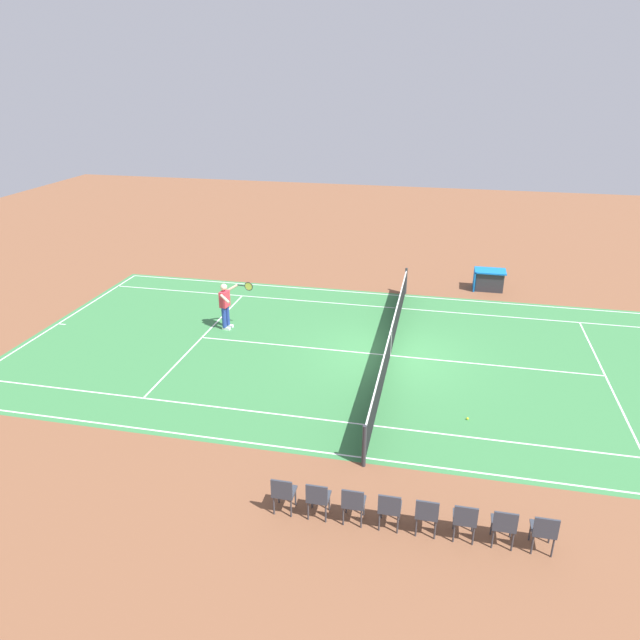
% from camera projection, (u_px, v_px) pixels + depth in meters
% --- Properties ---
extents(ground_plane, '(60.00, 60.00, 0.00)m').
position_uv_depth(ground_plane, '(390.00, 355.00, 18.65)').
color(ground_plane, brown).
extents(court_slab, '(24.20, 11.40, 0.00)m').
position_uv_depth(court_slab, '(390.00, 355.00, 18.65)').
color(court_slab, '#387A42').
rests_on(court_slab, ground_plane).
extents(court_line_markings, '(23.85, 11.05, 0.01)m').
position_uv_depth(court_line_markings, '(390.00, 355.00, 18.65)').
color(court_line_markings, white).
rests_on(court_line_markings, ground_plane).
extents(tennis_net, '(0.10, 11.70, 1.08)m').
position_uv_depth(tennis_net, '(391.00, 342.00, 18.45)').
color(tennis_net, '#2D2D33').
rests_on(tennis_net, ground_plane).
extents(tennis_player_near, '(1.12, 0.77, 1.70)m').
position_uv_depth(tennis_player_near, '(226.00, 304.00, 20.27)').
color(tennis_player_near, navy).
rests_on(tennis_player_near, ground_plane).
extents(tennis_ball, '(0.07, 0.07, 0.07)m').
position_uv_depth(tennis_ball, '(468.00, 419.00, 15.20)').
color(tennis_ball, '#CCE01E').
rests_on(tennis_ball, ground_plane).
extents(spectator_chair_0, '(0.44, 0.44, 0.88)m').
position_uv_depth(spectator_chair_0, '(544.00, 530.00, 10.83)').
color(spectator_chair_0, '#38383D').
rests_on(spectator_chair_0, ground_plane).
extents(spectator_chair_1, '(0.44, 0.44, 0.88)m').
position_uv_depth(spectator_chair_1, '(504.00, 524.00, 10.98)').
color(spectator_chair_1, '#38383D').
rests_on(spectator_chair_1, ground_plane).
extents(spectator_chair_2, '(0.44, 0.44, 0.88)m').
position_uv_depth(spectator_chair_2, '(465.00, 518.00, 11.12)').
color(spectator_chair_2, '#38383D').
rests_on(spectator_chair_2, ground_plane).
extents(spectator_chair_3, '(0.44, 0.44, 0.88)m').
position_uv_depth(spectator_chair_3, '(427.00, 513.00, 11.26)').
color(spectator_chair_3, '#38383D').
rests_on(spectator_chair_3, ground_plane).
extents(spectator_chair_4, '(0.44, 0.44, 0.88)m').
position_uv_depth(spectator_chair_4, '(390.00, 507.00, 11.40)').
color(spectator_chair_4, '#38383D').
rests_on(spectator_chair_4, ground_plane).
extents(spectator_chair_5, '(0.44, 0.44, 0.88)m').
position_uv_depth(spectator_chair_5, '(353.00, 502.00, 11.54)').
color(spectator_chair_5, '#38383D').
rests_on(spectator_chair_5, ground_plane).
extents(spectator_chair_6, '(0.44, 0.44, 0.88)m').
position_uv_depth(spectator_chair_6, '(318.00, 497.00, 11.68)').
color(spectator_chair_6, '#38383D').
rests_on(spectator_chair_6, ground_plane).
extents(spectator_chair_7, '(0.44, 0.44, 0.88)m').
position_uv_depth(spectator_chair_7, '(283.00, 492.00, 11.82)').
color(spectator_chair_7, '#38383D').
rests_on(spectator_chair_7, ground_plane).
extents(equipment_cart_tarped, '(1.25, 0.84, 0.85)m').
position_uv_depth(equipment_cart_tarped, '(488.00, 280.00, 24.10)').
color(equipment_cart_tarped, '#2D2D33').
rests_on(equipment_cart_tarped, ground_plane).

